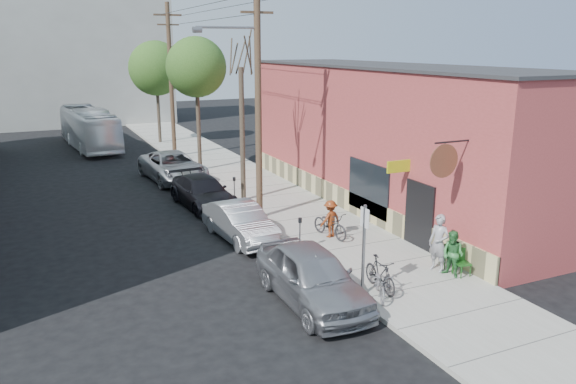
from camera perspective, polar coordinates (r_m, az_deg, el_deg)
name	(u,v)px	position (r m, az deg, el deg)	size (l,w,h in m)	color
ground	(247,268)	(19.64, -4.15, -7.71)	(120.00, 120.00, 0.00)	black
sidewalk	(249,184)	(30.86, -4.02, 0.79)	(4.50, 58.00, 0.15)	#A5A399
cafe_building	(386,136)	(27.14, 9.93, 5.63)	(6.60, 20.20, 6.61)	#A03B3B
end_cap_building	(72,61)	(59.21, -21.11, 12.32)	(18.00, 8.00, 12.00)	#A1A19C
sign_post	(364,241)	(16.90, 7.72, -4.95)	(0.07, 0.45, 2.80)	slate
parking_meter_near	(300,229)	(20.54, 1.22, -3.73)	(0.14, 0.14, 1.24)	slate
parking_meter_far	(234,185)	(26.90, -5.47, 0.67)	(0.14, 0.14, 1.24)	slate
utility_pole_near	(257,96)	(23.70, -3.19, 9.67)	(3.57, 0.28, 10.00)	#503A28
utility_pole_far	(171,78)	(38.48, -11.81, 11.22)	(1.80, 0.28, 10.00)	#503A28
tree_bare	(242,135)	(26.86, -4.67, 5.76)	(0.24, 0.24, 6.35)	#44392C
tree_leafy_mid	(196,67)	(33.72, -9.31, 12.37)	(3.50, 3.50, 7.84)	#44392C
tree_leafy_far	(156,68)	(44.53, -13.26, 12.12)	(4.11, 4.11, 7.68)	#44392C
patio_chair_a	(454,258)	(19.64, 16.47, -6.46)	(0.50, 0.50, 0.88)	#154814
patio_chair_b	(462,263)	(19.31, 17.29, -6.89)	(0.50, 0.50, 0.88)	#154814
patron_grey	(439,243)	(19.33, 15.07, -5.01)	(0.71, 0.47, 1.95)	gray
patron_green	(453,254)	(19.04, 16.41, -6.07)	(0.75, 0.58, 1.54)	#307939
cyclist	(330,219)	(22.04, 4.32, -2.73)	(0.96, 0.55, 1.48)	maroon
cyclist_bike	(330,224)	(22.11, 4.31, -3.30)	(0.68, 1.94, 1.02)	black
parked_bike_a	(380,274)	(17.61, 9.34, -8.22)	(0.49, 1.75, 1.05)	black
parked_bike_b	(380,284)	(17.18, 9.35, -9.22)	(0.55, 1.59, 0.84)	slate
car_0	(312,276)	(16.80, 2.46, -8.53)	(2.02, 5.01, 1.71)	#929399
car_1	(240,222)	(22.18, -4.87, -3.08)	(1.53, 4.39, 1.45)	#A2A5AA
car_2	(203,192)	(26.92, -8.65, -0.01)	(2.02, 4.96, 1.44)	black
car_3	(173,167)	(32.45, -11.60, 2.54)	(2.68, 5.82, 1.62)	#9D9FA4
bus	(89,128)	(44.55, -19.55, 6.13)	(2.49, 10.63, 2.96)	white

